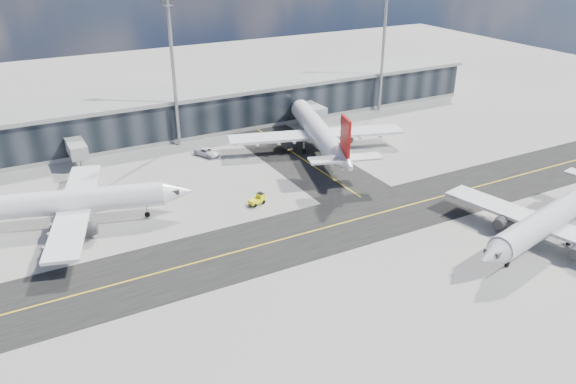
{
  "coord_description": "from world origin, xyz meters",
  "views": [
    {
      "loc": [
        -31.64,
        -56.77,
        39.59
      ],
      "look_at": [
        3.43,
        8.07,
        5.0
      ],
      "focal_mm": 35.0,
      "sensor_mm": 36.0,
      "label": 1
    }
  ],
  "objects_px": {
    "airliner_af": "(64,203)",
    "airliner_near": "(554,217)",
    "baggage_tug": "(258,199)",
    "service_van": "(207,152)",
    "airliner_redtail": "(319,132)"
  },
  "relations": [
    {
      "from": "airliner_af",
      "to": "baggage_tug",
      "type": "distance_m",
      "value": 28.84
    },
    {
      "from": "airliner_af",
      "to": "airliner_redtail",
      "type": "distance_m",
      "value": 48.83
    },
    {
      "from": "airliner_af",
      "to": "baggage_tug",
      "type": "height_order",
      "value": "airliner_af"
    },
    {
      "from": "airliner_af",
      "to": "airliner_redtail",
      "type": "xyz_separation_m",
      "value": [
        48.17,
        7.95,
        0.4
      ]
    },
    {
      "from": "baggage_tug",
      "to": "service_van",
      "type": "bearing_deg",
      "value": 163.35
    },
    {
      "from": "airliner_redtail",
      "to": "airliner_near",
      "type": "xyz_separation_m",
      "value": [
        10.92,
        -44.69,
        -0.49
      ]
    },
    {
      "from": "airliner_af",
      "to": "airliner_near",
      "type": "distance_m",
      "value": 69.59
    },
    {
      "from": "airliner_redtail",
      "to": "airliner_near",
      "type": "bearing_deg",
      "value": -59.67
    },
    {
      "from": "baggage_tug",
      "to": "service_van",
      "type": "height_order",
      "value": "baggage_tug"
    },
    {
      "from": "airliner_redtail",
      "to": "service_van",
      "type": "bearing_deg",
      "value": 173.57
    },
    {
      "from": "airliner_af",
      "to": "service_van",
      "type": "xyz_separation_m",
      "value": [
        28.26,
        16.41,
        -2.86
      ]
    },
    {
      "from": "airliner_near",
      "to": "service_van",
      "type": "bearing_deg",
      "value": 17.86
    },
    {
      "from": "airliner_near",
      "to": "service_van",
      "type": "relative_size",
      "value": 6.68
    },
    {
      "from": "airliner_near",
      "to": "baggage_tug",
      "type": "bearing_deg",
      "value": 34.43
    },
    {
      "from": "baggage_tug",
      "to": "airliner_near",
      "type": "bearing_deg",
      "value": 31.19
    }
  ]
}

